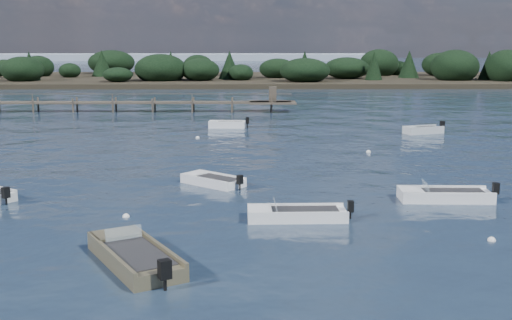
{
  "coord_description": "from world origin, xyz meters",
  "views": [
    {
      "loc": [
        1.57,
        -21.58,
        7.67
      ],
      "look_at": [
        1.88,
        14.0,
        1.0
      ],
      "focal_mm": 45.0,
      "sensor_mm": 36.0,
      "label": 1
    }
  ],
  "objects_px": {
    "tender_far_grey_b": "(423,131)",
    "dinghy_near_olive": "(135,259)",
    "dinghy_mid_white_a": "(297,216)",
    "tender_far_white": "(227,126)",
    "dinghy_mid_white_b": "(445,197)",
    "dinghy_extra_a": "(213,182)",
    "jetty": "(35,103)"
  },
  "relations": [
    {
      "from": "tender_far_grey_b",
      "to": "dinghy_near_olive",
      "type": "xyz_separation_m",
      "value": [
        -18.48,
        -31.55,
        -0.0
      ]
    },
    {
      "from": "tender_far_grey_b",
      "to": "dinghy_mid_white_b",
      "type": "height_order",
      "value": "tender_far_grey_b"
    },
    {
      "from": "tender_far_grey_b",
      "to": "tender_far_white",
      "type": "distance_m",
      "value": 16.91
    },
    {
      "from": "tender_far_grey_b",
      "to": "tender_far_white",
      "type": "height_order",
      "value": "tender_far_grey_b"
    },
    {
      "from": "tender_far_white",
      "to": "dinghy_mid_white_b",
      "type": "bearing_deg",
      "value": -66.4
    },
    {
      "from": "dinghy_extra_a",
      "to": "tender_far_white",
      "type": "bearing_deg",
      "value": 90.11
    },
    {
      "from": "tender_far_grey_b",
      "to": "dinghy_mid_white_b",
      "type": "relative_size",
      "value": 0.77
    },
    {
      "from": "dinghy_near_olive",
      "to": "tender_far_white",
      "type": "distance_m",
      "value": 35.28
    },
    {
      "from": "tender_far_grey_b",
      "to": "dinghy_extra_a",
      "type": "distance_m",
      "value": 25.24
    },
    {
      "from": "tender_far_grey_b",
      "to": "dinghy_mid_white_b",
      "type": "distance_m",
      "value": 23.22
    },
    {
      "from": "dinghy_mid_white_a",
      "to": "tender_far_grey_b",
      "type": "bearing_deg",
      "value": 64.39
    },
    {
      "from": "dinghy_extra_a",
      "to": "tender_far_white",
      "type": "relative_size",
      "value": 1.01
    },
    {
      "from": "jetty",
      "to": "dinghy_extra_a",
      "type": "bearing_deg",
      "value": -59.29
    },
    {
      "from": "dinghy_mid_white_b",
      "to": "jetty",
      "type": "bearing_deg",
      "value": 129.74
    },
    {
      "from": "dinghy_extra_a",
      "to": "dinghy_mid_white_a",
      "type": "height_order",
      "value": "dinghy_mid_white_a"
    },
    {
      "from": "dinghy_near_olive",
      "to": "dinghy_extra_a",
      "type": "relative_size",
      "value": 1.46
    },
    {
      "from": "tender_far_white",
      "to": "tender_far_grey_b",
      "type": "bearing_deg",
      "value": -12.54
    },
    {
      "from": "dinghy_mid_white_b",
      "to": "dinghy_mid_white_a",
      "type": "height_order",
      "value": "dinghy_mid_white_b"
    },
    {
      "from": "dinghy_extra_a",
      "to": "tender_far_grey_b",
      "type": "bearing_deg",
      "value": 49.28
    },
    {
      "from": "jetty",
      "to": "tender_far_white",
      "type": "bearing_deg",
      "value": -31.56
    },
    {
      "from": "tender_far_grey_b",
      "to": "tender_far_white",
      "type": "relative_size",
      "value": 1.02
    },
    {
      "from": "dinghy_extra_a",
      "to": "dinghy_mid_white_b",
      "type": "height_order",
      "value": "dinghy_mid_white_b"
    },
    {
      "from": "dinghy_mid_white_a",
      "to": "tender_far_white",
      "type": "bearing_deg",
      "value": 97.83
    },
    {
      "from": "dinghy_near_olive",
      "to": "dinghy_mid_white_a",
      "type": "height_order",
      "value": "dinghy_near_olive"
    },
    {
      "from": "dinghy_mid_white_b",
      "to": "dinghy_mid_white_a",
      "type": "relative_size",
      "value": 1.03
    },
    {
      "from": "dinghy_mid_white_a",
      "to": "tender_far_white",
      "type": "distance_m",
      "value": 29.89
    },
    {
      "from": "dinghy_mid_white_b",
      "to": "dinghy_mid_white_a",
      "type": "bearing_deg",
      "value": -156.32
    },
    {
      "from": "dinghy_extra_a",
      "to": "dinghy_mid_white_b",
      "type": "distance_m",
      "value": 12.01
    },
    {
      "from": "dinghy_near_olive",
      "to": "dinghy_extra_a",
      "type": "distance_m",
      "value": 12.59
    },
    {
      "from": "dinghy_near_olive",
      "to": "jetty",
      "type": "distance_m",
      "value": 51.98
    },
    {
      "from": "tender_far_white",
      "to": "dinghy_near_olive",
      "type": "bearing_deg",
      "value": -93.21
    },
    {
      "from": "tender_far_grey_b",
      "to": "dinghy_mid_white_a",
      "type": "height_order",
      "value": "tender_far_grey_b"
    }
  ]
}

